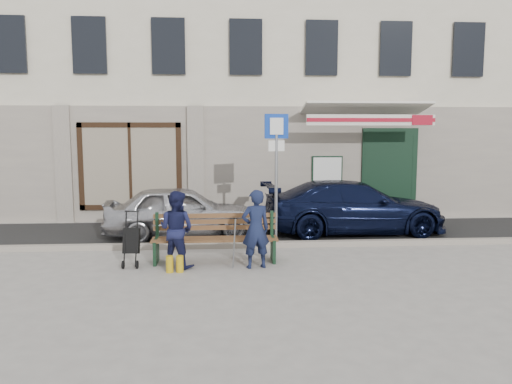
{
  "coord_description": "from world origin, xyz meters",
  "views": [
    {
      "loc": [
        -0.7,
        -9.06,
        2.49
      ],
      "look_at": [
        0.05,
        1.6,
        1.2
      ],
      "focal_mm": 35.0,
      "sensor_mm": 36.0,
      "label": 1
    }
  ],
  "objects": [
    {
      "name": "asphalt_lane",
      "position": [
        0.0,
        3.1,
        0.01
      ],
      "size": [
        60.0,
        3.2,
        0.01
      ],
      "primitive_type": "cube",
      "color": "#282828",
      "rests_on": "ground"
    },
    {
      "name": "curb",
      "position": [
        0.0,
        1.5,
        0.06
      ],
      "size": [
        60.0,
        0.18,
        0.12
      ],
      "primitive_type": "cube",
      "color": "#9E9384",
      "rests_on": "ground"
    },
    {
      "name": "bench",
      "position": [
        -0.88,
        0.35,
        0.46
      ],
      "size": [
        2.4,
        1.17,
        0.98
      ],
      "color": "brown",
      "rests_on": "ground"
    },
    {
      "name": "parking_sign",
      "position": [
        0.51,
        1.86,
        1.95
      ],
      "size": [
        0.53,
        0.12,
        2.88
      ],
      "rotation": [
        0.0,
        0.0,
        0.16
      ],
      "color": "gray",
      "rests_on": "ground"
    },
    {
      "name": "stroller",
      "position": [
        -2.38,
        0.17,
        0.45
      ],
      "size": [
        0.31,
        0.43,
        1.02
      ],
      "rotation": [
        0.0,
        0.0,
        -0.06
      ],
      "color": "black",
      "rests_on": "ground"
    },
    {
      "name": "woman",
      "position": [
        -1.53,
        0.04,
        0.71
      ],
      "size": [
        0.86,
        0.8,
        1.42
      ],
      "primitive_type": "imported",
      "rotation": [
        0.0,
        0.0,
        2.66
      ],
      "color": "#16193D",
      "rests_on": "ground"
    },
    {
      "name": "building",
      "position": [
        0.01,
        8.45,
        4.97
      ],
      "size": [
        20.0,
        8.27,
        10.0
      ],
      "color": "beige",
      "rests_on": "ground"
    },
    {
      "name": "man",
      "position": [
        -0.08,
        -0.12,
        0.73
      ],
      "size": [
        0.6,
        0.46,
        1.45
      ],
      "primitive_type": "imported",
      "rotation": [
        0.0,
        0.0,
        3.37
      ],
      "color": "#151D3B",
      "rests_on": "ground"
    },
    {
      "name": "car_silver",
      "position": [
        -1.65,
        2.76,
        0.62
      ],
      "size": [
        3.75,
        1.8,
        1.23
      ],
      "primitive_type": "imported",
      "rotation": [
        0.0,
        0.0,
        1.67
      ],
      "color": "#B5B5BA",
      "rests_on": "ground"
    },
    {
      "name": "car_navy",
      "position": [
        2.55,
        2.89,
        0.65
      ],
      "size": [
        4.56,
        2.02,
        1.3
      ],
      "primitive_type": "imported",
      "rotation": [
        0.0,
        0.0,
        1.62
      ],
      "color": "black",
      "rests_on": "ground"
    },
    {
      "name": "ground",
      "position": [
        0.0,
        0.0,
        0.0
      ],
      "size": [
        80.0,
        80.0,
        0.0
      ],
      "primitive_type": "plane",
      "color": "#9E9991",
      "rests_on": "ground"
    }
  ]
}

